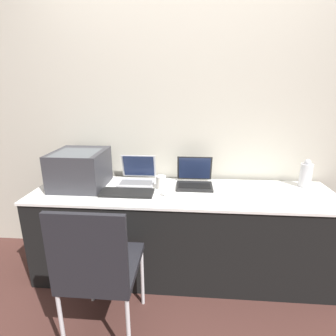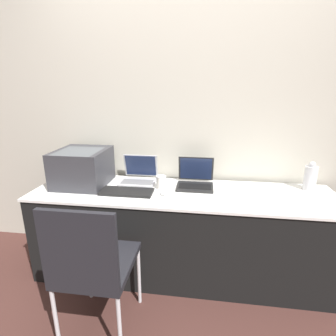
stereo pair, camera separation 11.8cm
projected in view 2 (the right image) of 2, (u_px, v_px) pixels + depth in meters
ground_plane at (177, 297)px, 1.97m from camera, size 14.00×14.00×0.00m
wall_back at (187, 113)px, 2.24m from camera, size 8.00×0.05×2.60m
table at (182, 233)px, 2.15m from camera, size 2.35×0.63×0.73m
printer at (82, 166)px, 2.16m from camera, size 0.40×0.43×0.29m
laptop_left at (139, 176)px, 2.25m from camera, size 0.30×0.27×0.22m
laptop_right at (195, 180)px, 2.15m from camera, size 0.29×0.27×0.23m
external_keyboard at (127, 192)px, 2.02m from camera, size 0.40×0.17×0.02m
coffee_cup at (161, 182)px, 2.10m from camera, size 0.08×0.08×0.11m
mouse at (164, 193)px, 1.98m from camera, size 0.06×0.05×0.03m
metal_pitcher at (310, 177)px, 2.06m from camera, size 0.10×0.10×0.23m
chair at (92, 262)px, 1.50m from camera, size 0.41×0.47×0.93m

